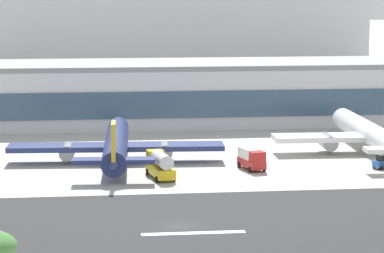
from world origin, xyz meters
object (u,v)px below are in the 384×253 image
(terminal_building, at_px, (198,92))
(service_baggage_tug_0, at_px, (383,162))
(service_box_truck_2, at_px, (252,158))
(airliner_red_tail_gate_1, at_px, (373,136))
(service_fuel_truck_1, at_px, (160,165))
(airliner_gold_tail_gate_0, at_px, (116,146))
(distant_hotel_block, at_px, (164,1))

(terminal_building, relative_size, service_baggage_tug_0, 57.15)
(service_box_truck_2, bearing_deg, service_baggage_tug_0, 72.43)
(terminal_building, height_order, airliner_red_tail_gate_1, terminal_building)
(service_fuel_truck_1, height_order, service_box_truck_2, service_fuel_truck_1)
(airliner_gold_tail_gate_0, height_order, airliner_red_tail_gate_1, airliner_red_tail_gate_1)
(airliner_red_tail_gate_1, bearing_deg, service_box_truck_2, 119.38)
(airliner_red_tail_gate_1, xyz_separation_m, service_baggage_tug_0, (-2.51, -13.41, -1.95))
(distant_hotel_block, height_order, service_baggage_tug_0, distant_hotel_block)
(service_baggage_tug_0, bearing_deg, airliner_red_tail_gate_1, -124.59)
(distant_hotel_block, height_order, airliner_red_tail_gate_1, distant_hotel_block)
(terminal_building, xyz_separation_m, airliner_red_tail_gate_1, (24.45, -41.18, -3.34))
(airliner_red_tail_gate_1, relative_size, service_baggage_tug_0, 12.58)
(service_fuel_truck_1, distance_m, service_box_truck_2, 15.37)
(airliner_gold_tail_gate_0, distance_m, airliner_red_tail_gate_1, 43.76)
(distant_hotel_block, bearing_deg, service_box_truck_2, -91.21)
(distant_hotel_block, xyz_separation_m, airliner_gold_tail_gate_0, (-24.50, -177.89, -20.36))
(service_box_truck_2, bearing_deg, airliner_red_tail_gate_1, 104.09)
(airliner_gold_tail_gate_0, height_order, service_baggage_tug_0, airliner_gold_tail_gate_0)
(airliner_red_tail_gate_1, bearing_deg, distant_hotel_block, 8.59)
(service_box_truck_2, bearing_deg, terminal_building, 168.58)
(distant_hotel_block, height_order, airliner_gold_tail_gate_0, distant_hotel_block)
(terminal_building, xyz_separation_m, distant_hotel_block, (5.36, 132.82, 16.85))
(airliner_red_tail_gate_1, height_order, service_box_truck_2, airliner_red_tail_gate_1)
(airliner_red_tail_gate_1, relative_size, service_box_truck_2, 7.04)
(distant_hotel_block, bearing_deg, airliner_gold_tail_gate_0, -97.84)
(airliner_red_tail_gate_1, bearing_deg, airliner_gold_tail_gate_0, 97.42)
(terminal_building, height_order, airliner_gold_tail_gate_0, terminal_building)
(service_baggage_tug_0, height_order, service_fuel_truck_1, service_fuel_truck_1)
(terminal_building, distance_m, distant_hotel_block, 133.99)
(terminal_building, relative_size, airliner_red_tail_gate_1, 4.54)
(terminal_building, height_order, service_fuel_truck_1, terminal_building)
(terminal_building, bearing_deg, service_baggage_tug_0, -68.10)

